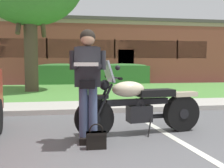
% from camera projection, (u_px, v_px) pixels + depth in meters
% --- Properties ---
extents(ground_plane, '(140.00, 140.00, 0.00)m').
position_uv_depth(ground_plane, '(126.00, 162.00, 3.16)').
color(ground_plane, '#565659').
extents(curb_strip, '(60.00, 0.20, 0.12)m').
position_uv_depth(curb_strip, '(97.00, 110.00, 6.37)').
color(curb_strip, '#B7B2A8').
rests_on(curb_strip, ground).
extents(concrete_walk, '(60.00, 1.50, 0.08)m').
position_uv_depth(concrete_walk, '(94.00, 106.00, 7.21)').
color(concrete_walk, '#B7B2A8').
rests_on(concrete_walk, ground).
extents(grass_lawn, '(60.00, 6.94, 0.06)m').
position_uv_depth(grass_lawn, '(85.00, 91.00, 11.36)').
color(grass_lawn, '#518E3D').
rests_on(grass_lawn, ground).
extents(stall_stripe_1, '(0.48, 4.39, 0.01)m').
position_uv_depth(stall_stripe_1, '(198.00, 152.00, 3.52)').
color(stall_stripe_1, silver).
rests_on(stall_stripe_1, ground).
extents(motorcycle, '(2.24, 0.82, 1.26)m').
position_uv_depth(motorcycle, '(145.00, 106.00, 4.41)').
color(motorcycle, black).
rests_on(motorcycle, ground).
extents(rider_person, '(0.53, 0.61, 1.70)m').
position_uv_depth(rider_person, '(88.00, 77.00, 3.83)').
color(rider_person, black).
rests_on(rider_person, ground).
extents(handbag, '(0.28, 0.13, 0.36)m').
position_uv_depth(handbag, '(96.00, 139.00, 3.65)').
color(handbag, black).
rests_on(handbag, ground).
extents(hedge_left, '(2.74, 0.90, 1.24)m').
position_uv_depth(hedge_left, '(61.00, 74.00, 14.91)').
color(hedge_left, '#336B2D').
rests_on(hedge_left, ground).
extents(hedge_center_left, '(3.09, 0.90, 1.24)m').
position_uv_depth(hedge_center_left, '(123.00, 73.00, 15.49)').
color(hedge_center_left, '#336B2D').
rests_on(hedge_center_left, ground).
extents(brick_building, '(23.96, 10.98, 4.06)m').
position_uv_depth(brick_building, '(53.00, 54.00, 20.50)').
color(brick_building, brown).
rests_on(brick_building, ground).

